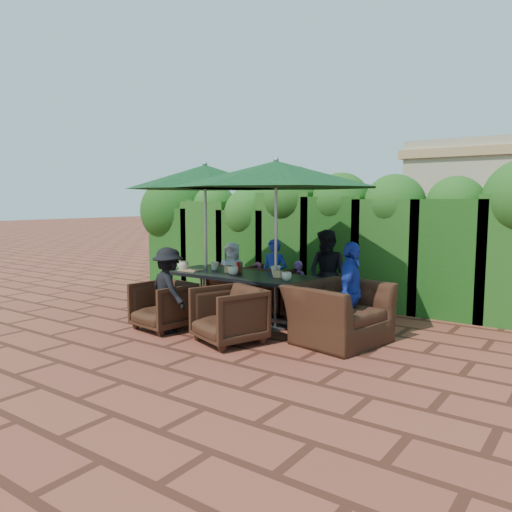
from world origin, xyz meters
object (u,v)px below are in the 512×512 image
Objects in this scene: dining_table at (240,279)px; chair_far_right at (313,295)px; chair_near_right at (229,312)px; chair_end_right at (338,303)px; chair_near_left at (163,303)px; umbrella_right at (276,175)px; chair_far_mid at (269,287)px; umbrella_left at (205,177)px; chair_far_left at (234,281)px.

dining_table is 1.18m from chair_far_right.
chair_end_right reaches higher than chair_near_right.
chair_end_right is at bearing 27.78° from chair_near_left.
chair_end_right is (1.07, -0.14, -1.69)m from umbrella_right.
umbrella_right is 3.93× the size of chair_near_left.
chair_near_left reaches higher than dining_table.
chair_near_left is at bearing 43.16° from chair_far_right.
chair_near_left is (-0.66, -0.96, -0.30)m from dining_table.
dining_table is 2.88× the size of chair_far_mid.
chair_far_mid is 2.00m from chair_end_right.
dining_table is 0.98× the size of umbrella_left.
chair_far_left is at bearing 131.98° from dining_table.
chair_far_mid reaches higher than chair_far_left.
dining_table is at bearing 139.46° from chair_near_right.
chair_near_left is (-1.27, -1.02, -1.83)m from umbrella_right.
chair_far_left is at bearing -13.85° from chair_far_mid.
dining_table is 1.65m from umbrella_right.
chair_far_right reaches higher than chair_near_left.
chair_near_left is at bearing -141.31° from umbrella_right.
chair_near_right is (1.28, -1.02, -1.81)m from umbrella_left.
chair_far_mid reaches higher than chair_far_right.
dining_table is 1.13m from chair_near_right.
chair_far_right is (0.78, 0.84, -0.29)m from dining_table.
chair_near_right is at bearing 7.72° from chair_near_left.
chair_far_mid is (0.68, 0.82, -1.79)m from umbrella_left.
umbrella_left reaches higher than chair_near_right.
chair_far_right is at bearing 170.12° from chair_far_left.
chair_near_left is (-1.44, -1.80, -0.01)m from chair_far_right.
umbrella_left is 2.10m from chair_near_left.
chair_far_right is (0.84, -0.05, -0.03)m from chair_far_mid.
chair_far_right reaches higher than dining_table.
chair_far_mid is at bearing 79.25° from chair_near_left.
umbrella_right is at bearing 45.93° from chair_near_left.
chair_far_left reaches higher than dining_table.
chair_near_left is at bearing 68.64° from chair_far_mid.
chair_end_right reaches higher than dining_table.
umbrella_left and umbrella_right have the same top height.
chair_far_right is at bearing 27.01° from umbrella_left.
chair_far_left is 1.00× the size of chair_near_right.
chair_far_right is (1.52, 0.77, -1.82)m from umbrella_left.
dining_table is at bearing 129.00° from chair_far_left.
chair_far_left is (-0.20, 0.98, -1.81)m from umbrella_left.
chair_far_right is at bearing 77.37° from umbrella_right.
umbrella_left is 1.34m from umbrella_right.
umbrella_right is at bearing 144.29° from chair_far_left.
chair_far_mid is 1.08× the size of chair_far_right.
chair_near_right is at bearing -38.54° from umbrella_left.
umbrella_left is at bearing 97.26° from chair_end_right.
umbrella_right reaches higher than chair_far_left.
umbrella_left is 0.83× the size of umbrella_right.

